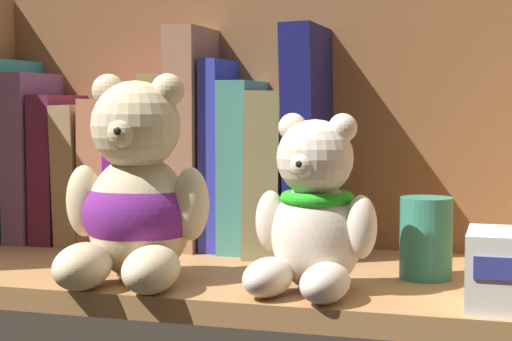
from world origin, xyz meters
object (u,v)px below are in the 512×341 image
at_px(book_0, 19,150).
at_px(book_3, 87,173).
at_px(book_8, 221,155).
at_px(book_5, 141,164).
at_px(book_11, 313,141).
at_px(book_10, 279,171).
at_px(book_6, 168,161).
at_px(book_7, 195,138).
at_px(book_4, 113,171).
at_px(teddy_bear_larger, 136,200).
at_px(teddy_bear_smaller, 313,216).
at_px(book_2, 63,168).
at_px(book_9, 246,166).
at_px(book_1, 39,157).
at_px(pillar_candle, 426,238).

bearing_deg(book_0, book_3, -0.00).
height_order(book_0, book_8, book_0).
height_order(book_5, book_11, book_11).
relative_size(book_8, book_11, 0.86).
distance_m(book_8, book_10, 0.07).
xyz_separation_m(book_6, book_11, (0.16, 0.00, 0.02)).
distance_m(book_3, book_7, 0.14).
height_order(book_3, book_4, book_4).
relative_size(book_3, book_5, 0.87).
distance_m(book_3, book_10, 0.22).
xyz_separation_m(book_0, teddy_bear_larger, (0.23, -0.18, -0.03)).
height_order(book_11, teddy_bear_smaller, book_11).
height_order(book_6, book_8, book_8).
xyz_separation_m(book_6, teddy_bear_smaller, (0.20, -0.18, -0.03)).
distance_m(book_2, book_8, 0.19).
bearing_deg(book_0, book_10, 0.00).
distance_m(book_6, book_10, 0.13).
relative_size(book_3, book_8, 0.76).
distance_m(book_2, teddy_bear_smaller, 0.38).
height_order(book_0, book_6, book_0).
distance_m(book_8, teddy_bear_smaller, 0.23).
distance_m(book_3, book_11, 0.26).
relative_size(book_0, book_4, 1.28).
relative_size(book_3, teddy_bear_larger, 0.85).
relative_size(book_10, book_11, 0.72).
distance_m(book_2, book_9, 0.22).
bearing_deg(book_3, book_0, 180.00).
relative_size(book_5, teddy_bear_smaller, 1.20).
bearing_deg(book_10, teddy_bear_larger, -113.11).
height_order(book_1, book_11, book_11).
height_order(book_6, pillar_candle, book_6).
bearing_deg(book_6, book_1, 180.00).
xyz_separation_m(book_0, pillar_candle, (0.47, -0.11, -0.07)).
bearing_deg(book_1, book_11, 0.00).
bearing_deg(book_1, teddy_bear_larger, -41.87).
relative_size(book_4, teddy_bear_larger, 0.88).
bearing_deg(book_1, book_4, 0.00).
distance_m(book_1, book_2, 0.03).
distance_m(book_0, pillar_candle, 0.49).
xyz_separation_m(book_2, book_5, (0.10, 0.00, 0.01)).
relative_size(book_0, book_1, 1.08).
bearing_deg(pillar_candle, book_10, 147.02).
relative_size(book_10, teddy_bear_larger, 0.93).
bearing_deg(teddy_bear_smaller, book_0, 154.82).
xyz_separation_m(book_6, teddy_bear_larger, (0.05, -0.18, -0.02)).
height_order(book_2, book_4, book_2).
distance_m(book_0, book_9, 0.27).
bearing_deg(book_10, pillar_candle, -32.98).
bearing_deg(pillar_candle, book_9, 152.07).
xyz_separation_m(book_1, book_3, (0.06, -0.00, -0.02)).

